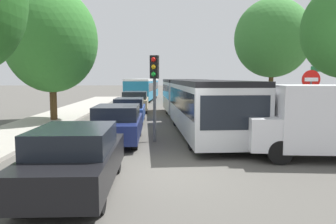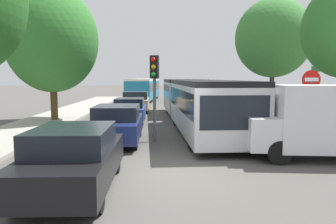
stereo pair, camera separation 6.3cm
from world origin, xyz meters
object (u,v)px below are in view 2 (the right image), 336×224
Objects in this scene: city_bus_rear at (144,88)px; traffic_light at (154,79)px; queued_car_tan at (136,102)px; white_van at (334,119)px; queued_car_navy at (117,124)px; articulated_bus at (195,99)px; direction_sign_post at (317,77)px; queued_car_blue at (130,110)px; tree_right_mid at (273,38)px; tree_left_mid at (52,40)px; no_entry_sign at (311,95)px; queued_car_black at (74,158)px.

city_bus_rear is 3.31× the size of traffic_light.
white_van is at bearing -153.72° from queued_car_tan.
queued_car_navy is 1.24× the size of traffic_light.
direction_sign_post is (5.61, -2.28, 1.16)m from articulated_bus.
city_bus_rear is 2.82× the size of queued_car_blue.
tree_right_mid reaches higher than queued_car_blue.
queued_car_navy is at bearing -134.79° from tree_right_mid.
tree_right_mid reaches higher than tree_left_mid.
articulated_bus is at bearing 170.37° from traffic_light.
direction_sign_post is at bearing -133.75° from queued_car_tan.
queued_car_tan is at bearing 0.27° from queued_car_blue.
city_bus_rear is at bearing -0.51° from queued_car_tan.
queued_car_blue is 5.85m from tree_left_mid.
no_entry_sign is (7.33, -6.54, 1.17)m from queued_car_blue.
direction_sign_post is (1.89, 3.48, 0.68)m from no_entry_sign.
tree_left_mid is (-13.55, 3.27, 2.06)m from direction_sign_post.
queued_car_navy is 7.61m from white_van.
white_van is at bearing 75.20° from direction_sign_post.
queued_car_tan reaches higher than queued_car_navy.
articulated_bus is at bearing -7.12° from tree_left_mid.
queued_car_black is at bearing 47.00° from direction_sign_post.
city_bus_rear is 1.45× the size of tree_right_mid.
tree_left_mid is at bearing -121.82° from traffic_light.
tree_left_mid is at bearing 35.36° from queued_car_navy.
traffic_light reaches higher than queued_car_navy.
articulated_bus is 5.47m from traffic_light.
white_van is 6.46m from traffic_light.
direction_sign_post reaches higher than city_bus_rear.
white_van is (7.17, -26.70, -0.14)m from city_bus_rear.
direction_sign_post is 0.48× the size of tree_left_mid.
articulated_bus is 4.55× the size of direction_sign_post.
queued_car_blue is (0.04, -18.08, -0.68)m from city_bus_rear.
city_bus_rear is 2.67× the size of queued_car_navy.
direction_sign_post is at bearing -49.18° from queued_car_black.
no_entry_sign is at bearing -158.64° from city_bus_rear.
tree_right_mid is at bearing 153.16° from traffic_light.
traffic_light is 0.94× the size of direction_sign_post.
tree_left_mid reaches higher than white_van.
no_entry_sign reaches higher than articulated_bus.
city_bus_rear is 3.13× the size of direction_sign_post.
queued_car_navy is 0.56× the size of tree_left_mid.
tree_right_mid reaches higher than queued_car_black.
no_entry_sign is at bearing -149.27° from queued_car_tan.
no_entry_sign is at bearing -95.64° from queued_car_navy.
direction_sign_post is at bearing -13.56° from tree_left_mid.
queued_car_black is 7.86m from white_van.
queued_car_navy is at bearing -3.25° from queued_car_black.
queued_car_navy is at bearing -37.57° from articulated_bus.
direction_sign_post is at bearing -90.70° from tree_right_mid.
city_bus_rear is at bearing -162.71° from traffic_light.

